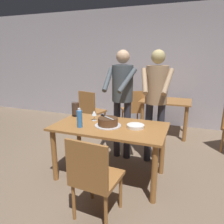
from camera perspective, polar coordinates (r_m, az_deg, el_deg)
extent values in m
plane|color=#7A6651|center=(3.10, -0.60, -16.91)|extent=(14.00, 14.00, 0.00)
cube|color=#ADA8B2|center=(5.18, 10.15, 11.74)|extent=(10.00, 0.12, 2.70)
cube|color=#9E6633|center=(2.77, -0.64, -3.96)|extent=(1.47, 0.81, 0.03)
cylinder|color=#9E6633|center=(2.95, -15.34, -11.23)|extent=(0.07, 0.07, 0.72)
cylinder|color=#9E6633|center=(2.49, 11.36, -16.24)|extent=(0.07, 0.07, 0.72)
cylinder|color=#9E6633|center=(3.46, -8.94, -6.82)|extent=(0.07, 0.07, 0.72)
cylinder|color=#9E6633|center=(3.07, 13.44, -9.97)|extent=(0.07, 0.07, 0.72)
cylinder|color=silver|center=(2.75, -1.10, -3.67)|extent=(0.34, 0.34, 0.01)
cylinder|color=brown|center=(2.73, -1.10, -2.66)|extent=(0.26, 0.26, 0.09)
cylinder|color=#432A18|center=(2.72, -1.11, -1.67)|extent=(0.25, 0.25, 0.01)
cube|color=silver|center=(2.70, -0.86, -1.57)|extent=(0.18, 0.13, 0.00)
cube|color=black|center=(2.80, -2.40, -0.95)|extent=(0.08, 0.06, 0.02)
cylinder|color=white|center=(2.70, 6.37, -4.14)|extent=(0.22, 0.22, 0.01)
cylinder|color=white|center=(2.70, 6.37, -3.94)|extent=(0.22, 0.22, 0.01)
cylinder|color=white|center=(2.70, 6.38, -3.73)|extent=(0.22, 0.22, 0.01)
cylinder|color=white|center=(2.69, 6.39, -3.53)|extent=(0.22, 0.22, 0.01)
cylinder|color=silver|center=(2.99, -4.82, -2.25)|extent=(0.07, 0.07, 0.00)
cylinder|color=silver|center=(2.98, -4.83, -1.57)|extent=(0.01, 0.01, 0.07)
cone|color=silver|center=(2.96, -4.86, -0.27)|extent=(0.08, 0.08, 0.07)
cylinder|color=#387AC6|center=(2.70, -8.77, -1.87)|extent=(0.07, 0.07, 0.22)
cylinder|color=silver|center=(2.67, -8.88, 0.70)|extent=(0.04, 0.04, 0.03)
cylinder|color=black|center=(3.23, -9.78, -0.83)|extent=(0.10, 0.10, 0.03)
cylinder|color=#3F2D23|center=(3.20, -9.86, 0.97)|extent=(0.11, 0.11, 0.18)
cylinder|color=#2D2D38|center=(3.39, 4.10, -5.00)|extent=(0.11, 0.11, 0.95)
cylinder|color=#2D2D38|center=(3.46, 1.36, -4.54)|extent=(0.11, 0.11, 0.95)
cylinder|color=#3F474C|center=(3.25, 2.88, 7.76)|extent=(0.32, 0.32, 0.55)
sphere|color=tan|center=(3.22, 2.97, 14.74)|extent=(0.20, 0.20, 0.20)
cylinder|color=#3F474C|center=(3.01, 4.16, 8.53)|extent=(0.20, 0.41, 0.34)
cylinder|color=#3F474C|center=(3.15, -1.12, 8.86)|extent=(0.11, 0.42, 0.34)
cylinder|color=#2D2D38|center=(3.34, 12.85, -5.69)|extent=(0.11, 0.11, 0.95)
cylinder|color=#2D2D38|center=(3.35, 9.77, -5.45)|extent=(0.11, 0.11, 0.95)
cylinder|color=#997A5B|center=(3.16, 12.02, 7.24)|extent=(0.32, 0.32, 0.55)
sphere|color=tan|center=(3.13, 12.42, 14.41)|extent=(0.20, 0.20, 0.20)
cylinder|color=#997A5B|center=(2.97, 14.87, 7.96)|extent=(0.12, 0.42, 0.34)
cylinder|color=#997A5B|center=(2.99, 8.82, 8.34)|extent=(0.19, 0.42, 0.34)
cube|color=#9E6633|center=(2.27, -3.90, -17.26)|extent=(0.47, 0.47, 0.04)
cylinder|color=#9E6633|center=(2.60, -5.49, -18.53)|extent=(0.04, 0.04, 0.41)
cylinder|color=#9E6633|center=(2.47, 2.34, -20.59)|extent=(0.04, 0.04, 0.41)
cylinder|color=#9E6633|center=(2.36, -10.33, -22.82)|extent=(0.04, 0.04, 0.41)
cylinder|color=#9E6633|center=(2.21, -1.70, -25.63)|extent=(0.04, 0.04, 0.41)
cube|color=#9E6633|center=(1.99, -6.95, -14.11)|extent=(0.44, 0.06, 0.45)
cube|color=#9E6633|center=(4.50, 14.36, 2.95)|extent=(1.00, 0.70, 0.03)
cylinder|color=#9E6633|center=(4.39, 8.12, -2.01)|extent=(0.07, 0.07, 0.71)
cylinder|color=#9E6633|center=(4.31, 19.24, -3.09)|extent=(0.07, 0.07, 0.71)
cylinder|color=#9E6633|center=(4.91, 9.53, -0.21)|extent=(0.07, 0.07, 0.71)
cylinder|color=#9E6633|center=(4.83, 19.45, -1.14)|extent=(0.07, 0.07, 0.71)
cube|color=#9E6633|center=(4.69, -5.07, 0.17)|extent=(0.54, 0.54, 0.04)
cylinder|color=#9E6633|center=(5.00, -5.25, -1.56)|extent=(0.04, 0.04, 0.41)
cylinder|color=#9E6633|center=(4.78, -1.93, -2.30)|extent=(0.04, 0.04, 0.41)
cylinder|color=#9E6633|center=(4.75, -8.11, -2.59)|extent=(0.04, 0.04, 0.41)
cylinder|color=#9E6633|center=(4.51, -4.74, -3.43)|extent=(0.04, 0.04, 0.41)
cube|color=#9E6633|center=(4.49, -6.84, 2.63)|extent=(0.43, 0.14, 0.45)
cube|color=#9E6633|center=(4.81, 5.43, 0.54)|extent=(0.60, 0.60, 0.04)
cylinder|color=#9E6633|center=(5.01, 2.85, -1.50)|extent=(0.04, 0.04, 0.41)
cylinder|color=#9E6633|center=(5.09, 6.88, -1.32)|extent=(0.04, 0.04, 0.41)
cylinder|color=#9E6633|center=(4.67, 3.70, -2.78)|extent=(0.04, 0.04, 0.41)
cylinder|color=#9E6633|center=(4.75, 8.00, -2.56)|extent=(0.04, 0.04, 0.41)
cube|color=#9E6633|center=(4.56, 6.10, 2.87)|extent=(0.40, 0.24, 0.45)
cylinder|color=#9E6633|center=(4.13, 27.67, -7.05)|extent=(0.04, 0.04, 0.41)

